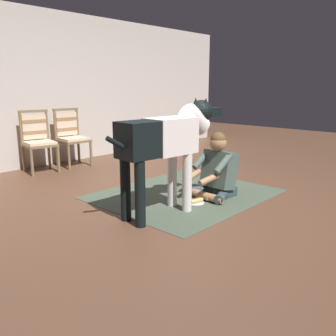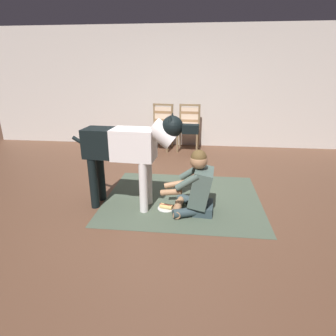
# 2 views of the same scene
# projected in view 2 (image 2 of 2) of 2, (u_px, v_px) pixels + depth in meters

# --- Properties ---
(ground_plane) EXTENTS (15.77, 15.77, 0.00)m
(ground_plane) POSITION_uv_depth(u_px,v_px,m) (167.00, 204.00, 3.78)
(ground_plane) COLOR brown
(back_wall) EXTENTS (9.11, 0.10, 2.60)m
(back_wall) POSITION_uv_depth(u_px,v_px,m) (183.00, 88.00, 6.27)
(back_wall) COLOR beige
(back_wall) RESTS_ON ground
(area_rug) EXTENTS (2.12, 1.79, 0.01)m
(area_rug) POSITION_uv_depth(u_px,v_px,m) (183.00, 198.00, 3.92)
(area_rug) COLOR #455141
(area_rug) RESTS_ON ground
(dining_chair_left_of_pair) EXTENTS (0.53, 0.53, 0.98)m
(dining_chair_left_of_pair) POSITION_uv_depth(u_px,v_px,m) (162.00, 125.00, 6.20)
(dining_chair_left_of_pair) COLOR olive
(dining_chair_left_of_pair) RESTS_ON ground
(dining_chair_right_of_pair) EXTENTS (0.49, 0.49, 0.98)m
(dining_chair_right_of_pair) POSITION_uv_depth(u_px,v_px,m) (189.00, 125.00, 6.14)
(dining_chair_right_of_pair) COLOR olive
(dining_chair_right_of_pair) RESTS_ON ground
(person_sitting_on_floor) EXTENTS (0.67, 0.58, 0.81)m
(person_sitting_on_floor) POSITION_uv_depth(u_px,v_px,m) (196.00, 187.00, 3.46)
(person_sitting_on_floor) COLOR #2F4044
(person_sitting_on_floor) RESTS_ON ground
(large_dog) EXTENTS (1.60, 0.39, 1.23)m
(large_dog) POSITION_uv_depth(u_px,v_px,m) (129.00, 147.00, 3.45)
(large_dog) COLOR white
(large_dog) RESTS_ON ground
(hot_dog_on_plate) EXTENTS (0.22, 0.22, 0.06)m
(hot_dog_on_plate) POSITION_uv_depth(u_px,v_px,m) (166.00, 207.00, 3.63)
(hot_dog_on_plate) COLOR silver
(hot_dog_on_plate) RESTS_ON ground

